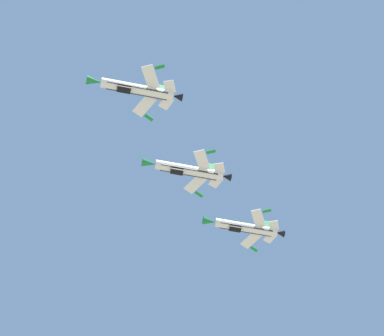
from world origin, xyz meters
TOP-DOWN VIEW (x-y plane):
  - fighter_jet_lead at (6.50, 67.06)m, footprint 15.96×10.63m
  - fighter_jet_left_wing at (18.92, 80.32)m, footprint 15.96×10.65m
  - fighter_jet_right_wing at (33.57, 93.00)m, footprint 15.96×10.65m

SIDE VIEW (x-z plane):
  - fighter_jet_left_wing at x=18.92m, z-range 114.24..118.58m
  - fighter_jet_lead at x=6.50m, z-range 114.79..119.17m
  - fighter_jet_right_wing at x=33.57m, z-range 117.74..122.10m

